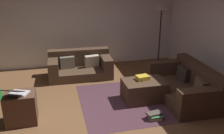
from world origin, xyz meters
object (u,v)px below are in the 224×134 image
at_px(book_stack, 155,116).
at_px(laptop, 17,92).
at_px(gift_box, 143,78).
at_px(ottoman, 144,90).
at_px(corner_lamp, 162,10).
at_px(couch_left, 80,66).
at_px(couch_right, 187,85).
at_px(tv_remote, 141,80).
at_px(side_table, 21,108).

bearing_deg(book_stack, laptop, 170.23).
height_order(gift_box, laptop, laptop).
xyz_separation_m(ottoman, gift_box, (-0.01, 0.08, 0.25)).
bearing_deg(gift_box, corner_lamp, 58.22).
xyz_separation_m(couch_left, corner_lamp, (2.35, 0.43, 1.28)).
relative_size(couch_right, tv_remote, 11.67).
relative_size(couch_left, laptop, 3.39).
relative_size(side_table, corner_lamp, 0.30).
bearing_deg(gift_box, laptop, -169.65).
relative_size(side_table, laptop, 1.17).
distance_m(couch_left, tv_remote, 1.94).
bearing_deg(laptop, ottoman, 8.41).
xyz_separation_m(couch_left, book_stack, (1.05, -2.41, -0.20)).
relative_size(couch_left, book_stack, 5.30).
relative_size(couch_right, corner_lamp, 1.04).
height_order(ottoman, corner_lamp, corner_lamp).
bearing_deg(tv_remote, corner_lamp, 79.06).
bearing_deg(tv_remote, book_stack, -69.77).
xyz_separation_m(couch_right, laptop, (-3.32, -0.26, 0.34)).
distance_m(laptop, book_stack, 2.41).
bearing_deg(couch_left, book_stack, 115.12).
relative_size(gift_box, corner_lamp, 0.14).
height_order(ottoman, laptop, laptop).
bearing_deg(couch_left, couch_right, 141.02).
relative_size(couch_right, gift_box, 7.42).
distance_m(ottoman, book_stack, 0.77).
bearing_deg(side_table, couch_right, 3.56).
bearing_deg(book_stack, ottoman, 84.73).
height_order(laptop, book_stack, laptop).
xyz_separation_m(couch_right, ottoman, (-0.93, 0.09, -0.05)).
bearing_deg(side_table, laptop, -113.91).
xyz_separation_m(tv_remote, side_table, (-2.31, -0.35, -0.16)).
relative_size(couch_right, side_table, 3.41).
distance_m(gift_box, side_table, 2.39).
bearing_deg(couch_left, laptop, 59.37).
distance_m(side_table, corner_lamp, 4.50).
xyz_separation_m(gift_box, side_table, (-2.35, -0.38, -0.19)).
bearing_deg(ottoman, tv_remote, 137.00).
bearing_deg(gift_box, couch_left, 124.99).
distance_m(tv_remote, book_stack, 0.88).
distance_m(couch_right, book_stack, 1.21).
xyz_separation_m(couch_left, laptop, (-1.27, -2.01, 0.34)).
relative_size(ottoman, gift_box, 3.41).
xyz_separation_m(ottoman, book_stack, (-0.07, -0.75, -0.15)).
height_order(tv_remote, laptop, laptop).
relative_size(laptop, corner_lamp, 0.26).
distance_m(gift_box, tv_remote, 0.06).
distance_m(laptop, corner_lamp, 4.47).
height_order(gift_box, book_stack, gift_box).
relative_size(ottoman, book_stack, 2.88).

